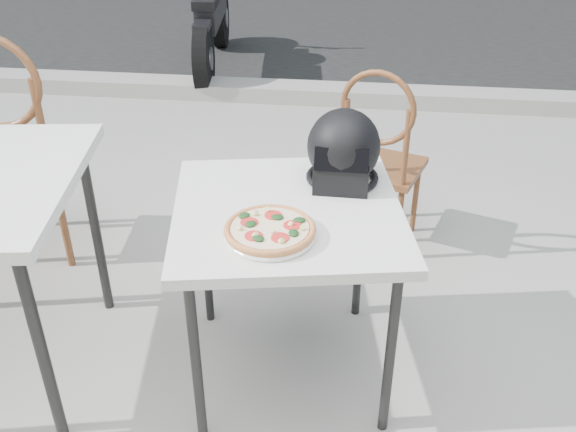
# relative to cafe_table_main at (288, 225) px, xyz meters

# --- Properties ---
(ground) EXTENTS (80.00, 80.00, 0.00)m
(ground) POSITION_rel_cafe_table_main_xyz_m (-0.18, -0.13, -0.65)
(ground) COLOR gray
(ground) RESTS_ON ground
(curb) EXTENTS (30.00, 0.25, 0.12)m
(curb) POSITION_rel_cafe_table_main_xyz_m (-0.18, 2.87, -0.59)
(curb) COLOR gray
(curb) RESTS_ON ground
(cafe_table_main) EXTENTS (0.88, 0.88, 0.72)m
(cafe_table_main) POSITION_rel_cafe_table_main_xyz_m (0.00, 0.00, 0.00)
(cafe_table_main) COLOR silver
(cafe_table_main) RESTS_ON ground
(plate) EXTENTS (0.33, 0.33, 0.02)m
(plate) POSITION_rel_cafe_table_main_xyz_m (-0.03, -0.18, 0.07)
(plate) COLOR white
(plate) RESTS_ON cafe_table_main
(pizza) EXTENTS (0.31, 0.31, 0.04)m
(pizza) POSITION_rel_cafe_table_main_xyz_m (-0.03, -0.18, 0.09)
(pizza) COLOR #C67E48
(pizza) RESTS_ON plate
(helmet) EXTENTS (0.26, 0.27, 0.27)m
(helmet) POSITION_rel_cafe_table_main_xyz_m (0.17, 0.21, 0.18)
(helmet) COLOR black
(helmet) RESTS_ON cafe_table_main
(cafe_chair_main) EXTENTS (0.45, 0.45, 0.93)m
(cafe_chair_main) POSITION_rel_cafe_table_main_xyz_m (0.32, 0.92, -0.14)
(cafe_chair_main) COLOR brown
(cafe_chair_main) RESTS_ON ground
(cafe_chair_side) EXTENTS (0.46, 0.46, 1.12)m
(cafe_chair_side) POSITION_rel_cafe_table_main_xyz_m (-1.29, 0.64, -0.03)
(cafe_chair_side) COLOR brown
(cafe_chair_side) RESTS_ON ground
(motorcycle) EXTENTS (0.47, 1.80, 0.90)m
(motorcycle) POSITION_rel_cafe_table_main_xyz_m (-1.08, 3.59, -0.26)
(motorcycle) COLOR black
(motorcycle) RESTS_ON street_asphalt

